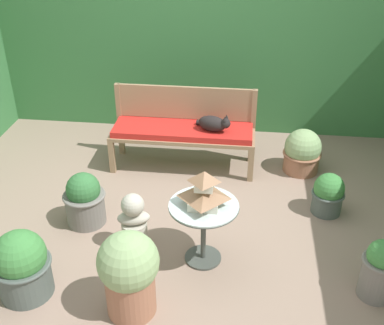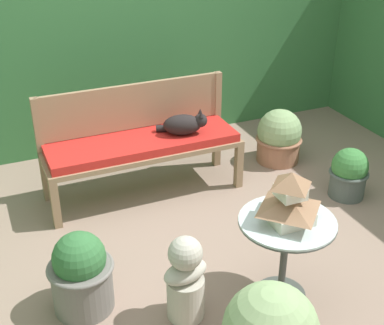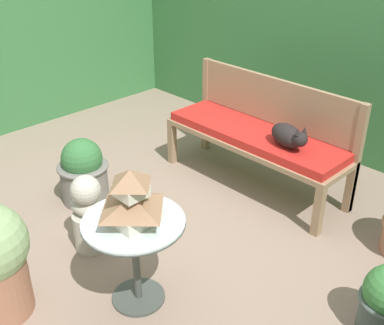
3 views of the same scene
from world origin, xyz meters
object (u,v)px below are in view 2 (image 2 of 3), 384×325
(garden_bust, at_px, (186,279))
(pagoda_birdhouse, at_px, (290,200))
(cat, at_px, (184,124))
(potted_plant_hedge_corner, at_px, (279,137))
(potted_plant_bench_right, at_px, (349,173))
(potted_plant_bench_left, at_px, (81,274))
(patio_table, at_px, (286,238))
(garden_bench, at_px, (143,147))

(garden_bust, bearing_deg, pagoda_birdhouse, -20.73)
(cat, bearing_deg, potted_plant_hedge_corner, 22.57)
(potted_plant_bench_right, xyz_separation_m, potted_plant_bench_left, (-2.30, -0.43, 0.04))
(patio_table, xyz_separation_m, garden_bust, (-0.62, 0.08, -0.18))
(pagoda_birdhouse, bearing_deg, potted_plant_bench_left, 161.29)
(pagoda_birdhouse, bearing_deg, patio_table, 180.00)
(cat, distance_m, garden_bust, 1.55)
(pagoda_birdhouse, relative_size, garden_bust, 0.57)
(garden_bench, xyz_separation_m, potted_plant_bench_right, (1.52, -0.71, -0.22))
(potted_plant_bench_right, distance_m, potted_plant_bench_left, 2.34)
(garden_bench, bearing_deg, cat, -7.10)
(potted_plant_bench_left, bearing_deg, potted_plant_bench_right, 10.62)
(cat, distance_m, potted_plant_bench_left, 1.60)
(pagoda_birdhouse, relative_size, potted_plant_bench_left, 0.61)
(potted_plant_bench_right, bearing_deg, potted_plant_hedge_corner, 103.85)
(cat, height_order, patio_table, cat)
(garden_bust, height_order, potted_plant_hedge_corner, garden_bust)
(potted_plant_hedge_corner, relative_size, potted_plant_bench_left, 0.94)
(pagoda_birdhouse, bearing_deg, garden_bust, 172.52)
(garden_bust, xyz_separation_m, potted_plant_bench_left, (-0.55, 0.31, -0.02))
(patio_table, distance_m, potted_plant_bench_left, 1.24)
(pagoda_birdhouse, bearing_deg, garden_bench, 103.93)
(potted_plant_hedge_corner, bearing_deg, potted_plant_bench_left, -150.28)
(garden_bench, relative_size, potted_plant_bench_right, 3.73)
(cat, distance_m, pagoda_birdhouse, 1.50)
(patio_table, xyz_separation_m, potted_plant_bench_right, (1.14, 0.82, -0.24))
(cat, xyz_separation_m, potted_plant_bench_left, (-1.12, -1.10, -0.33))
(garden_bust, distance_m, potted_plant_hedge_corner, 2.18)
(potted_plant_bench_left, bearing_deg, garden_bench, 55.62)
(garden_bust, bearing_deg, garden_bench, 67.57)
(garden_bench, xyz_separation_m, cat, (0.34, -0.04, 0.16))
(patio_table, height_order, potted_plant_hedge_corner, patio_table)
(garden_bench, bearing_deg, patio_table, -76.07)
(patio_table, bearing_deg, garden_bust, 172.52)
(patio_table, relative_size, potted_plant_bench_right, 1.36)
(garden_bench, relative_size, patio_table, 2.74)
(garden_bench, height_order, potted_plant_bench_left, potted_plant_bench_left)
(patio_table, height_order, potted_plant_bench_right, patio_table)
(cat, xyz_separation_m, patio_table, (0.04, -1.49, -0.14))
(potted_plant_hedge_corner, bearing_deg, cat, -173.80)
(pagoda_birdhouse, relative_size, potted_plant_bench_right, 0.75)
(pagoda_birdhouse, distance_m, potted_plant_bench_left, 1.31)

